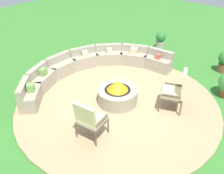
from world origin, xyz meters
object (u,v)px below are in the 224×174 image
at_px(curved_stone_bench, 92,67).
at_px(lounge_chair_front_left, 90,119).
at_px(fire_pit, 117,94).
at_px(potted_plant_2, 161,40).
at_px(lounge_chair_front_right, 177,90).

relative_size(curved_stone_bench, lounge_chair_front_left, 4.62).
bearing_deg(fire_pit, potted_plant_2, 16.35).
bearing_deg(fire_pit, lounge_chair_front_right, -58.07).
height_order(lounge_chair_front_right, potted_plant_2, lounge_chair_front_right).
bearing_deg(curved_stone_bench, potted_plant_2, -7.96).
bearing_deg(fire_pit, lounge_chair_front_left, -162.71).
bearing_deg(lounge_chair_front_left, potted_plant_2, 96.13).
relative_size(lounge_chair_front_left, potted_plant_2, 1.44).
xyz_separation_m(fire_pit, curved_stone_bench, (0.59, 1.63, 0.02)).
relative_size(fire_pit, lounge_chair_front_left, 1.07).
bearing_deg(potted_plant_2, lounge_chair_front_right, -142.03).
height_order(curved_stone_bench, lounge_chair_front_right, lounge_chair_front_right).
relative_size(curved_stone_bench, potted_plant_2, 6.66).
bearing_deg(lounge_chair_front_right, curved_stone_bench, 69.83).
height_order(fire_pit, curved_stone_bench, fire_pit).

